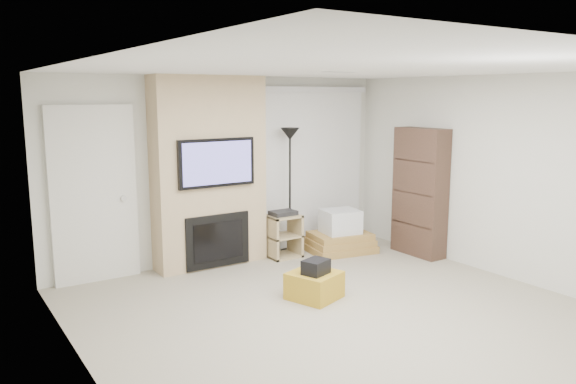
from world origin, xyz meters
TOP-DOWN VIEW (x-y plane):
  - floor at (0.00, 0.00)m, footprint 5.00×5.50m
  - ceiling at (0.00, 0.00)m, footprint 5.00×5.50m
  - wall_back at (0.00, 2.75)m, footprint 5.00×0.00m
  - wall_left at (-2.50, 0.00)m, footprint 0.00×5.50m
  - wall_right at (2.50, 0.00)m, footprint 0.00×5.50m
  - hvac_vent at (0.40, 0.80)m, footprint 0.35×0.18m
  - ottoman at (0.05, 0.75)m, footprint 0.64×0.64m
  - black_bag at (0.04, 0.70)m, footprint 0.34×0.30m
  - fireplace_wall at (-0.35, 2.54)m, footprint 1.50×0.47m
  - entry_door at (-1.80, 2.71)m, footprint 1.02×0.11m
  - vertical_blinds at (1.40, 2.70)m, footprint 1.98×0.10m
  - floor_lamp at (0.85, 2.45)m, footprint 0.27×0.27m
  - av_stand at (0.65, 2.31)m, footprint 0.45×0.38m
  - box_stack at (1.49, 2.09)m, footprint 1.02×0.84m
  - bookshelf at (2.34, 1.37)m, footprint 0.30×0.80m

SIDE VIEW (x-z plane):
  - floor at x=0.00m, z-range 0.00..0.00m
  - ottoman at x=0.05m, z-range 0.00..0.30m
  - box_stack at x=1.49m, z-range -0.07..0.54m
  - av_stand at x=0.65m, z-range 0.02..0.68m
  - black_bag at x=0.04m, z-range 0.30..0.46m
  - bookshelf at x=2.34m, z-range 0.00..1.80m
  - entry_door at x=-1.80m, z-range -0.02..2.12m
  - fireplace_wall at x=-0.35m, z-range -0.01..2.49m
  - wall_back at x=0.00m, z-range 0.00..2.50m
  - wall_left at x=-2.50m, z-range 0.00..2.50m
  - wall_right at x=2.50m, z-range 0.00..2.50m
  - vertical_blinds at x=1.40m, z-range 0.09..2.46m
  - floor_lamp at x=0.85m, z-range 0.52..2.32m
  - hvac_vent at x=0.40m, z-range 2.49..2.50m
  - ceiling at x=0.00m, z-range 2.50..2.50m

